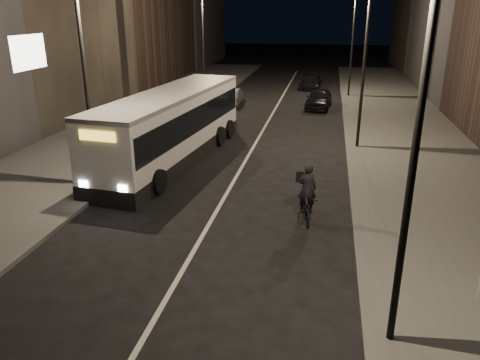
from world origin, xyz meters
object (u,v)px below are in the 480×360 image
at_px(city_bus, 172,124).
at_px(car_near, 319,99).
at_px(streetlight_right_near, 405,112).
at_px(streetlight_left_near, 89,59).
at_px(streetlight_right_far, 350,32).
at_px(streetlight_right_mid, 360,47).
at_px(car_far, 311,81).
at_px(car_mid, 231,96).
at_px(streetlight_left_far, 206,35).
at_px(cyclist_on_bicycle, 306,202).

xyz_separation_m(city_bus, car_near, (6.81, 14.44, -1.12)).
height_order(streetlight_right_near, streetlight_left_near, same).
bearing_deg(streetlight_right_far, streetlight_right_mid, -90.00).
bearing_deg(car_far, car_mid, -116.81).
bearing_deg(car_far, streetlight_right_mid, -76.41).
height_order(streetlight_right_far, car_near, streetlight_right_far).
bearing_deg(city_bus, streetlight_left_far, 103.42).
bearing_deg(streetlight_left_far, streetlight_left_near, -90.00).
relative_size(streetlight_right_far, car_near, 1.87).
distance_m(streetlight_left_far, car_far, 13.51).
relative_size(streetlight_right_mid, cyclist_on_bicycle, 3.67).
relative_size(streetlight_left_near, city_bus, 0.63).
xyz_separation_m(cyclist_on_bicycle, car_mid, (-6.95, 20.45, -0.05)).
bearing_deg(streetlight_right_mid, city_bus, -157.62).
bearing_deg(car_mid, streetlight_right_mid, 125.39).
bearing_deg(car_far, streetlight_right_far, -48.34).
distance_m(streetlight_right_far, streetlight_left_near, 26.26).
bearing_deg(city_bus, car_near, 70.96).
relative_size(streetlight_right_far, streetlight_left_near, 1.00).
xyz_separation_m(streetlight_right_far, cyclist_on_bicycle, (-1.99, -25.70, -4.62)).
xyz_separation_m(streetlight_right_near, streetlight_left_far, (-10.66, 26.00, 0.00)).
distance_m(streetlight_right_mid, streetlight_left_far, 14.62).
relative_size(city_bus, car_mid, 3.10).
distance_m(streetlight_left_near, streetlight_left_far, 18.00).
distance_m(streetlight_right_mid, car_near, 11.91).
height_order(streetlight_right_near, car_mid, streetlight_right_near).
bearing_deg(streetlight_right_near, streetlight_right_far, 90.00).
bearing_deg(streetlight_right_far, car_near, -112.07).
distance_m(streetlight_left_near, car_far, 29.55).
xyz_separation_m(car_near, car_mid, (-6.81, -0.01, -0.05)).
bearing_deg(streetlight_left_near, city_bus, 68.17).
relative_size(streetlight_right_near, streetlight_right_far, 1.00).
height_order(city_bus, car_far, city_bus).
distance_m(streetlight_right_near, car_near, 27.24).
bearing_deg(car_mid, cyclist_on_bicycle, 104.43).
bearing_deg(streetlight_left_far, streetlight_right_near, -67.70).
relative_size(streetlight_left_far, car_mid, 1.95).
bearing_deg(streetlight_right_near, streetlight_left_far, 112.30).
bearing_deg(city_bus, car_mid, 96.20).
bearing_deg(streetlight_right_mid, cyclist_on_bicycle, -101.57).
height_order(streetlight_right_near, car_near, streetlight_right_near).
distance_m(city_bus, car_mid, 14.48).
distance_m(streetlight_left_near, cyclist_on_bicycle, 9.98).
height_order(streetlight_right_near, streetlight_right_far, same).
bearing_deg(cyclist_on_bicycle, streetlight_right_near, -82.33).
distance_m(streetlight_right_near, streetlight_left_far, 28.10).
xyz_separation_m(streetlight_left_near, car_far, (7.52, 28.18, -4.72)).
height_order(streetlight_right_mid, city_bus, streetlight_right_mid).
xyz_separation_m(streetlight_left_far, car_far, (7.52, 10.18, -4.72)).
height_order(cyclist_on_bicycle, car_mid, cyclist_on_bicycle).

